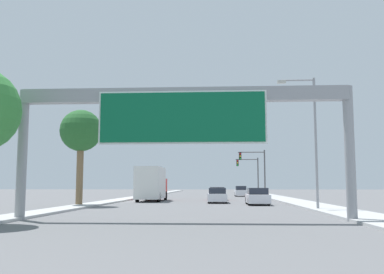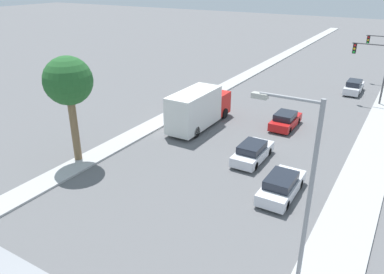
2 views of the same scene
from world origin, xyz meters
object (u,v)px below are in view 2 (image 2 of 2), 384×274
car_far_left (281,186)px  car_mid_center (252,152)px  car_far_right (354,87)px  truck_box_primary (198,108)px  street_lamp_right (301,194)px  traffic_light_near_intersection (375,63)px  palm_tree_background (68,83)px  car_far_center (285,120)px

car_far_left → car_mid_center: bearing=133.6°
car_far_right → truck_box_primary: size_ratio=0.55×
truck_box_primary → street_lamp_right: 20.96m
traffic_light_near_intersection → palm_tree_background: palm_tree_background is taller
car_far_left → car_far_right: bearing=90.0°
car_far_center → car_mid_center: (0.00, -7.84, -0.01)m
car_far_center → street_lamp_right: bearing=-71.5°
car_mid_center → street_lamp_right: bearing=-60.9°
street_lamp_right → car_mid_center: bearing=119.1°
car_far_left → palm_tree_background: palm_tree_background is taller
car_far_right → traffic_light_near_intersection: size_ratio=0.69×
car_mid_center → truck_box_primary: size_ratio=0.54×
car_far_center → car_far_left: bearing=-73.1°
car_far_center → street_lamp_right: street_lamp_right is taller
car_far_center → palm_tree_background: (-11.37, -14.71, 5.43)m
car_far_left → palm_tree_background: (-14.87, -3.20, 5.42)m
car_far_center → traffic_light_near_intersection: size_ratio=0.65×
car_mid_center → car_far_left: bearing=-46.4°
car_far_right → truck_box_primary: truck_box_primary is taller
truck_box_primary → traffic_light_near_intersection: 20.25m
car_far_right → car_mid_center: 23.08m
truck_box_primary → palm_tree_background: (-4.37, -10.72, 4.31)m
car_far_right → car_far_left: bearing=-90.0°
car_far_left → car_mid_center: car_far_left is taller
car_far_center → palm_tree_background: palm_tree_background is taller
car_far_right → palm_tree_background: bearing=-116.6°
car_far_right → car_far_center: size_ratio=1.07×
car_far_right → traffic_light_near_intersection: (2.11, -3.33, 3.69)m
car_far_left → car_far_center: bearing=106.9°
traffic_light_near_intersection → street_lamp_right: 31.24m
car_far_center → truck_box_primary: truck_box_primary is taller
truck_box_primary → traffic_light_near_intersection: bearing=51.1°
car_mid_center → traffic_light_near_intersection: traffic_light_near_intersection is taller
car_far_center → car_far_left: (3.50, -11.51, 0.01)m
car_far_right → car_far_center: (-3.50, -14.97, -0.03)m
car_mid_center → traffic_light_near_intersection: (5.61, 19.48, 3.73)m
traffic_light_near_intersection → car_far_center: bearing=-115.7°
car_far_right → palm_tree_background: size_ratio=0.57×
car_far_left → truck_box_primary: 12.96m
street_lamp_right → traffic_light_near_intersection: bearing=91.7°
car_far_left → palm_tree_background: bearing=-167.9°
car_mid_center → palm_tree_background: (-11.37, -6.87, 5.44)m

